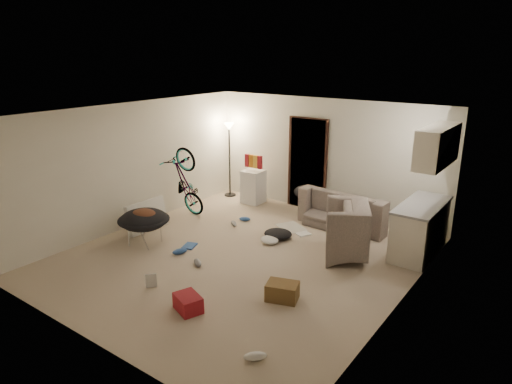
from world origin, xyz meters
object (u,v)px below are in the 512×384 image
Objects in this scene: tv_box at (147,216)px; drink_case_b at (188,303)px; mini_fridge at (253,187)px; sofa at (346,213)px; floor_lamp at (229,144)px; armchair at (367,239)px; drink_case_a at (282,291)px; kitchen_counter at (420,230)px; juicer at (275,290)px; saucer_chair at (144,224)px; bicycle at (186,197)px.

drink_case_b is at bearing -30.79° from tv_box.
mini_fridge is at bearing 76.13° from tv_box.
sofa is 2.43m from mini_fridge.
floor_lamp is 3.38m from sofa.
armchair is (0.95, -1.18, 0.08)m from sofa.
drink_case_a is (3.64, -0.66, -0.17)m from tv_box.
tv_box is at bearing 81.51° from armchair.
tv_box is 3.71m from drink_case_a.
kitchen_counter is 3.76× the size of drink_case_b.
drink_case_b is at bearing -65.98° from mini_fridge.
drink_case_b is at bearing -117.68° from kitchen_counter.
mini_fridge is (-2.43, 0.10, 0.12)m from sofa.
armchair reaches higher than sofa.
floor_lamp is at bearing 136.71° from juicer.
saucer_chair is 2.36× the size of drink_case_b.
drink_case_b is 1.29m from juicer.
kitchen_counter is 2.99m from drink_case_a.
sofa is 4.03m from tv_box.
armchair is 2.11m from juicer.
juicer is at bearing -114.03° from kitchen_counter.
floor_lamp reaches higher than armchair.
mini_fridge reaches higher than sofa.
floor_lamp is at bearing 143.45° from drink_case_b.
kitchen_counter is at bearing 50.36° from drink_case_a.
tv_box is 2.04× the size of drink_case_a.
kitchen_counter is 1.64× the size of tv_box.
drink_case_b is (2.75, -2.79, -0.30)m from bicycle.
mini_fridge is at bearing 113.49° from drink_case_a.
sofa is 1.51m from armchair.
floor_lamp reaches higher than tv_box.
mini_fridge is 3.15m from saucer_chair.
mini_fridge is at bearing 136.16° from drink_case_b.
sofa is at bearing 81.13° from drink_case_a.
floor_lamp is 1.98× the size of tv_box.
tv_box is at bearing 169.62° from juicer.
kitchen_counter is 0.96× the size of bicycle.
mini_fridge is 2.74m from tv_box.
bicycle is at bearing 107.39° from saucer_chair.
sofa reaches higher than juicer.
saucer_chair reaches higher than drink_case_a.
juicer is at bearing -50.86° from mini_fridge.
kitchen_counter is at bearing 83.08° from drink_case_b.
juicer is (3.61, -3.40, -1.21)m from floor_lamp.
tv_box reaches higher than drink_case_b.
kitchen_counter is 0.99m from armchair.
bicycle is 1.66× the size of saucer_chair.
tv_box reaches higher than drink_case_a.
armchair reaches higher than drink_case_a.
saucer_chair is at bearing -79.47° from floor_lamp.
sofa is 4.25m from drink_case_b.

